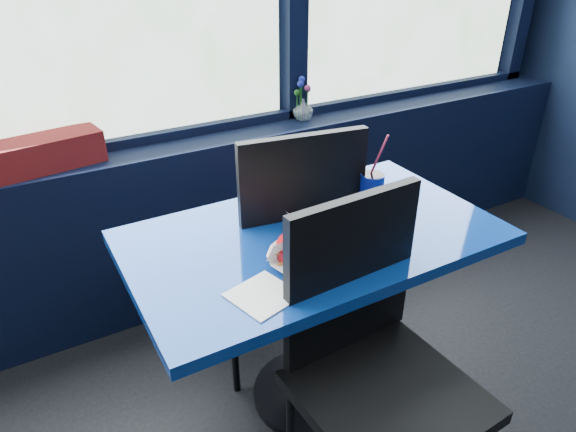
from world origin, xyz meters
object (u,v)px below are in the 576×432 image
object	(u,v)px
ketchup_bottle	(302,167)
soda_cup	(371,191)
flower_vase	(303,107)
planter_box	(18,159)
food_basket	(322,242)
near_table	(312,278)
chair_near_back	(280,237)
chair_near_front	(372,351)

from	to	relation	value
ketchup_bottle	soda_cup	xyz separation A→B (m)	(0.15, -0.23, -0.04)
flower_vase	ketchup_bottle	bearing A→B (deg)	-121.38
planter_box	food_basket	distance (m)	1.22
near_table	chair_near_back	xyz separation A→B (m)	(0.01, 0.24, 0.03)
chair_near_back	soda_cup	world-z (taller)	chair_near_back
chair_near_back	ketchup_bottle	distance (m)	0.28
planter_box	near_table	bearing A→B (deg)	-56.10
chair_near_back	ketchup_bottle	size ratio (longest dim) A/B	4.37
chair_near_back	ketchup_bottle	bearing A→B (deg)	-158.91
chair_near_front	ketchup_bottle	size ratio (longest dim) A/B	4.21
near_table	soda_cup	bearing A→B (deg)	8.97
near_table	planter_box	distance (m)	1.19
food_basket	ketchup_bottle	world-z (taller)	ketchup_bottle
near_table	soda_cup	world-z (taller)	soda_cup
chair_near_back	flower_vase	bearing A→B (deg)	-118.56
planter_box	food_basket	bearing A→B (deg)	-61.57
flower_vase	food_basket	world-z (taller)	flower_vase
near_table	flower_vase	world-z (taller)	flower_vase
near_table	planter_box	xyz separation A→B (m)	(-0.78, 0.85, 0.29)
chair_near_back	ketchup_bottle	world-z (taller)	chair_near_back
planter_box	flower_vase	distance (m)	1.27
soda_cup	food_basket	bearing A→B (deg)	-152.20
near_table	planter_box	size ratio (longest dim) A/B	1.93
planter_box	food_basket	world-z (taller)	planter_box
chair_near_front	ketchup_bottle	xyz separation A→B (m)	(0.16, 0.66, 0.28)
food_basket	chair_near_front	bearing A→B (deg)	-71.49
near_table	soda_cup	xyz separation A→B (m)	(0.26, 0.04, 0.25)
ketchup_bottle	soda_cup	size ratio (longest dim) A/B	0.86
flower_vase	ketchup_bottle	distance (m)	0.71
food_basket	ketchup_bottle	xyz separation A→B (m)	(0.16, 0.39, 0.07)
chair_near_front	ketchup_bottle	world-z (taller)	chair_near_front
flower_vase	near_table	bearing A→B (deg)	-118.97
chair_near_back	near_table	bearing A→B (deg)	97.12
chair_near_front	planter_box	size ratio (longest dim) A/B	1.62
near_table	ketchup_bottle	world-z (taller)	ketchup_bottle
chair_near_back	planter_box	distance (m)	1.03
planter_box	ketchup_bottle	size ratio (longest dim) A/B	2.60
food_basket	soda_cup	size ratio (longest dim) A/B	1.29
chair_near_front	flower_vase	bearing A→B (deg)	64.48
food_basket	soda_cup	xyz separation A→B (m)	(0.31, 0.16, 0.03)
near_table	chair_near_back	bearing A→B (deg)	88.45
near_table	chair_near_back	distance (m)	0.25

